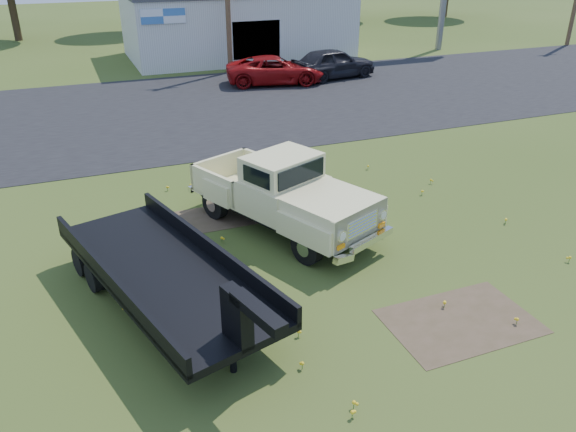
% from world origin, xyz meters
% --- Properties ---
extents(ground, '(140.00, 140.00, 0.00)m').
position_xyz_m(ground, '(0.00, 0.00, 0.00)').
color(ground, '#374C18').
rests_on(ground, ground).
extents(asphalt_lot, '(90.00, 14.00, 0.02)m').
position_xyz_m(asphalt_lot, '(0.00, 15.00, 0.00)').
color(asphalt_lot, black).
rests_on(asphalt_lot, ground).
extents(dirt_patch_a, '(3.00, 2.00, 0.01)m').
position_xyz_m(dirt_patch_a, '(1.50, -3.00, 0.00)').
color(dirt_patch_a, '#493B27').
rests_on(dirt_patch_a, ground).
extents(dirt_patch_b, '(2.20, 1.60, 0.01)m').
position_xyz_m(dirt_patch_b, '(-2.00, 3.50, 0.00)').
color(dirt_patch_b, '#493B27').
rests_on(dirt_patch_b, ground).
extents(commercial_building, '(14.20, 8.20, 4.15)m').
position_xyz_m(commercial_building, '(6.00, 26.99, 2.10)').
color(commercial_building, '#B9B9B5').
rests_on(commercial_building, ground).
extents(vintage_pickup_truck, '(4.32, 6.15, 2.08)m').
position_xyz_m(vintage_pickup_truck, '(-0.37, 2.26, 1.04)').
color(vintage_pickup_truck, beige).
rests_on(vintage_pickup_truck, ground).
extents(flatbed_trailer, '(4.11, 7.28, 1.89)m').
position_xyz_m(flatbed_trailer, '(-3.95, -0.18, 0.94)').
color(flatbed_trailer, black).
rests_on(flatbed_trailer, ground).
extents(red_pickup, '(5.63, 3.46, 1.46)m').
position_xyz_m(red_pickup, '(5.42, 18.26, 0.73)').
color(red_pickup, maroon).
rests_on(red_pickup, ground).
extents(dark_sedan, '(5.16, 2.76, 1.67)m').
position_xyz_m(dark_sedan, '(8.91, 18.34, 0.83)').
color(dark_sedan, black).
rests_on(dark_sedan, ground).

